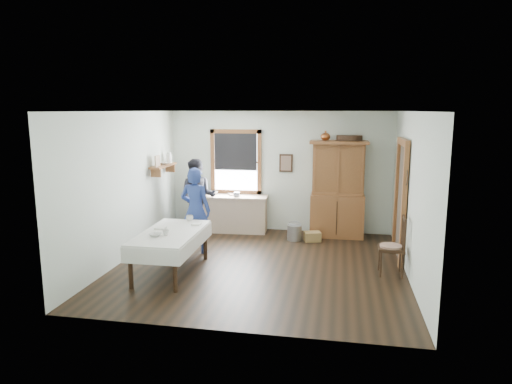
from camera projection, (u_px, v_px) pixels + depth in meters
room at (260, 191)px, 7.87m from camera, size 5.01×5.01×2.70m
window at (236, 159)px, 10.39m from camera, size 1.18×0.07×1.48m
doorway at (401, 197)px, 8.29m from camera, size 0.09×1.14×2.22m
wall_shelf at (164, 164)px, 9.75m from camera, size 0.24×1.00×0.44m
framed_picture at (286, 163)px, 10.19m from camera, size 0.30×0.04×0.40m
rug_beater at (407, 170)px, 7.66m from camera, size 0.01×0.27×0.27m
work_counter at (236, 214)px, 10.30m from camera, size 1.46×0.62×0.82m
china_hutch at (338, 189)px, 9.80m from camera, size 1.23×0.59×2.08m
dining_table at (171, 252)px, 7.68m from camera, size 0.97×1.81×0.72m
spindle_chair at (392, 245)px, 7.57m from camera, size 0.48×0.48×1.00m
pail at (294, 232)px, 9.65m from camera, size 0.33×0.33×0.33m
wicker_basket at (312, 237)px, 9.58m from camera, size 0.39×0.32×0.20m
woman_blue at (196, 213)px, 8.74m from camera, size 0.60×0.43×1.53m
figure_dark at (198, 200)px, 10.04m from camera, size 0.82×0.68×1.55m
table_cup_a at (190, 218)px, 8.35m from camera, size 0.16×0.16×0.10m
table_cup_b at (166, 233)px, 7.38m from camera, size 0.12×0.12×0.09m
table_bowl at (155, 235)px, 7.33m from camera, size 0.24×0.24×0.05m
counter_book at (229, 194)px, 10.35m from camera, size 0.27×0.29×0.02m
counter_bowl at (214, 193)px, 10.45m from camera, size 0.22×0.22×0.06m
shelf_bowl at (164, 163)px, 9.75m from camera, size 0.22×0.22×0.05m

